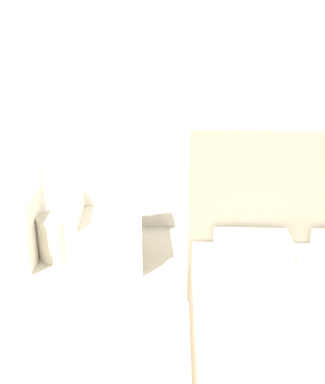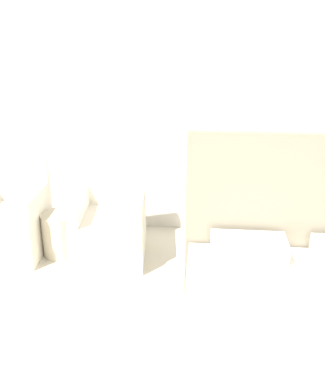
{
  "view_description": "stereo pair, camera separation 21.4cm",
  "coord_description": "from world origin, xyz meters",
  "px_view_note": "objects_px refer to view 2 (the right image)",
  "views": [
    {
      "loc": [
        0.18,
        -0.82,
        2.15
      ],
      "look_at": [
        0.06,
        2.61,
        0.84
      ],
      "focal_mm": 40.0,
      "sensor_mm": 36.0,
      "label": 1
    },
    {
      "loc": [
        0.39,
        -0.8,
        2.15
      ],
      "look_at": [
        0.06,
        2.61,
        0.84
      ],
      "focal_mm": 40.0,
      "sensor_mm": 36.0,
      "label": 2
    }
  ],
  "objects_px": {
    "bed": "(322,365)",
    "armchair_near_window_left": "(10,226)",
    "side_table": "(61,234)",
    "armchair_near_window_right": "(110,230)"
  },
  "relations": [
    {
      "from": "bed",
      "to": "armchair_near_window_left",
      "type": "distance_m",
      "value": 3.15
    },
    {
      "from": "bed",
      "to": "side_table",
      "type": "bearing_deg",
      "value": 141.28
    },
    {
      "from": "armchair_near_window_right",
      "to": "side_table",
      "type": "xyz_separation_m",
      "value": [
        -0.51,
        0.01,
        -0.07
      ]
    },
    {
      "from": "side_table",
      "to": "bed",
      "type": "bearing_deg",
      "value": -38.72
    },
    {
      "from": "armchair_near_window_right",
      "to": "side_table",
      "type": "relative_size",
      "value": 2.03
    },
    {
      "from": "bed",
      "to": "armchair_near_window_right",
      "type": "relative_size",
      "value": 2.49
    },
    {
      "from": "bed",
      "to": "armchair_near_window_left",
      "type": "relative_size",
      "value": 2.49
    },
    {
      "from": "bed",
      "to": "armchair_near_window_left",
      "type": "bearing_deg",
      "value": 147.31
    },
    {
      "from": "bed",
      "to": "side_table",
      "type": "xyz_separation_m",
      "value": [
        -2.14,
        1.71,
        -0.1
      ]
    },
    {
      "from": "bed",
      "to": "armchair_near_window_right",
      "type": "distance_m",
      "value": 2.35
    }
  ]
}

